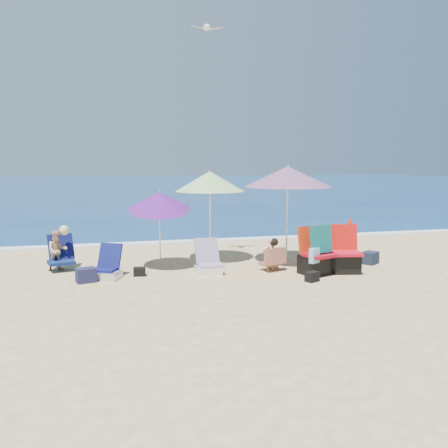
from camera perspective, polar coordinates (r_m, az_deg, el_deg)
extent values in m
plane|color=#D8BC84|center=(9.95, 3.09, -6.98)|extent=(120.00, 120.00, 0.00)
cube|color=navy|center=(54.34, -10.98, 4.72)|extent=(120.00, 80.00, 0.12)
cube|color=white|center=(14.79, -2.70, -2.09)|extent=(120.00, 0.50, 0.04)
cylinder|color=silver|center=(11.48, 7.81, 0.66)|extent=(0.04, 0.04, 2.26)
cone|color=#EB1F4A|center=(11.39, 7.92, 5.84)|extent=(2.22, 2.22, 0.51)
cylinder|color=white|center=(11.37, 7.95, 6.97)|extent=(0.03, 0.03, 0.14)
cylinder|color=white|center=(11.67, -1.75, 0.52)|extent=(0.04, 0.04, 2.13)
cone|color=#54B81C|center=(11.58, -1.77, 5.31)|extent=(1.87, 1.87, 0.51)
cylinder|color=white|center=(11.56, -1.79, 6.42)|extent=(0.04, 0.04, 0.13)
cylinder|color=silver|center=(11.11, -7.98, -1.11)|extent=(0.10, 0.44, 1.63)
cone|color=#A6175F|center=(10.88, -8.02, 2.88)|extent=(1.65, 1.69, 0.75)
cylinder|color=white|center=(10.89, -7.99, 3.86)|extent=(0.04, 0.06, 0.11)
cylinder|color=red|center=(11.28, 15.22, -2.65)|extent=(0.11, 0.11, 1.09)
cone|color=red|center=(11.32, 15.38, 0.41)|extent=(0.15, 0.15, 0.14)
cube|color=#0E124E|center=(10.42, -14.59, -5.51)|extent=(0.64, 0.61, 0.06)
cube|color=#0D134D|center=(10.54, -13.94, -3.83)|extent=(0.58, 0.47, 0.54)
cube|color=silver|center=(10.35, -14.25, -6.17)|extent=(0.67, 0.63, 0.16)
cube|color=#EE6B54|center=(10.46, -1.62, -5.15)|extent=(0.54, 0.48, 0.06)
cube|color=#C3444C|center=(10.66, -2.15, -3.31)|extent=(0.54, 0.32, 0.57)
cube|color=white|center=(10.47, -1.99, -5.74)|extent=(0.56, 0.50, 0.17)
cube|color=red|center=(10.81, 14.98, -3.52)|extent=(0.73, 0.68, 0.07)
cube|color=#B8120D|center=(11.06, 14.59, -1.63)|extent=(0.64, 0.30, 0.62)
cube|color=black|center=(10.95, 14.80, -4.68)|extent=(0.70, 0.65, 0.44)
cube|color=#9D0B17|center=(10.46, 11.77, -3.80)|extent=(0.76, 0.72, 0.07)
cube|color=red|center=(10.65, 10.52, -1.88)|extent=(0.64, 0.36, 0.62)
cube|color=black|center=(10.63, 11.16, -4.94)|extent=(0.74, 0.69, 0.44)
cube|color=#097356|center=(10.40, 11.93, -1.83)|extent=(0.58, 0.36, 0.63)
cube|color=#86BFD7|center=(10.23, 11.13, -3.85)|extent=(0.27, 0.21, 0.33)
imported|color=tan|center=(10.78, 5.72, -3.77)|extent=(0.32, 0.26, 0.77)
cube|color=#460E67|center=(10.87, 5.70, -4.92)|extent=(0.52, 0.48, 0.05)
cube|color=#3D1076|center=(10.70, 6.34, -4.00)|extent=(0.56, 0.33, 0.39)
sphere|color=black|center=(10.71, 6.25, -2.22)|extent=(0.19, 0.19, 0.19)
imported|color=tan|center=(11.43, -19.97, -3.10)|extent=(0.54, 0.47, 0.94)
cube|color=#0D1E4D|center=(11.38, -19.52, -4.48)|extent=(0.69, 0.64, 0.07)
cube|color=#0B0E41|center=(11.62, -19.57, -2.69)|extent=(0.64, 0.47, 0.61)
sphere|color=#CFC677|center=(11.39, -19.20, -0.72)|extent=(0.23, 0.23, 0.23)
cube|color=#1B1D3D|center=(10.16, -16.74, -6.09)|extent=(0.46, 0.38, 0.31)
cube|color=black|center=(10.46, -10.43, -5.82)|extent=(0.28, 0.22, 0.19)
cube|color=tan|center=(11.07, 6.03, -4.92)|extent=(0.29, 0.23, 0.22)
cube|color=#162131|center=(12.05, 17.65, -4.01)|extent=(0.51, 0.48, 0.31)
cube|color=black|center=(9.98, 10.87, -6.43)|extent=(0.33, 0.29, 0.21)
ellipsoid|color=white|center=(12.01, -2.18, 23.16)|extent=(0.24, 0.37, 0.13)
cube|color=gray|center=(12.09, -3.20, 23.15)|extent=(0.35, 0.16, 0.08)
cube|color=#97999F|center=(12.17, -1.00, 23.05)|extent=(0.35, 0.16, 0.08)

